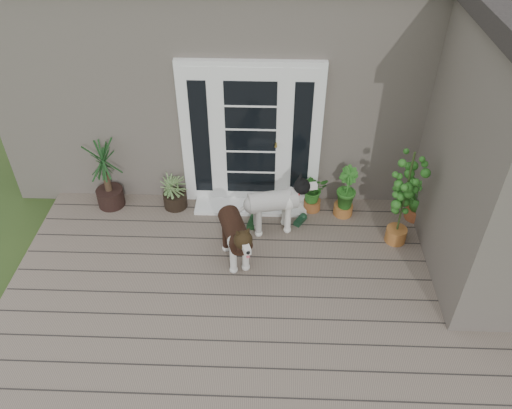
{
  "coord_description": "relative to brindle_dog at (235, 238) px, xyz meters",
  "views": [
    {
      "loc": [
        0.08,
        -3.3,
        4.76
      ],
      "look_at": [
        -0.1,
        1.75,
        0.7
      ],
      "focal_mm": 35.54,
      "sensor_mm": 36.0,
      "label": 1
    }
  ],
  "objects": [
    {
      "name": "clog_right",
      "position": [
        0.85,
        0.77,
        -0.33
      ],
      "size": [
        0.25,
        0.29,
        0.08
      ],
      "primitive_type": null,
      "rotation": [
        0.0,
        0.0,
        -0.57
      ],
      "color": "#14331F",
      "rests_on": "deck"
    },
    {
      "name": "sapling",
      "position": [
        2.11,
        0.43,
        0.36
      ],
      "size": [
        0.56,
        0.56,
        1.46
      ],
      "primitive_type": null,
      "rotation": [
        0.0,
        0.0,
        -0.4
      ],
      "color": "#255719",
      "rests_on": "deck"
    },
    {
      "name": "clog_left",
      "position": [
        0.19,
        0.71,
        -0.32
      ],
      "size": [
        0.21,
        0.33,
        0.09
      ],
      "primitive_type": null,
      "rotation": [
        0.0,
        0.0,
        -0.22
      ],
      "color": "black",
      "rests_on": "deck"
    },
    {
      "name": "spider_plant",
      "position": [
        -0.95,
        1.07,
        -0.07
      ],
      "size": [
        0.63,
        0.63,
        0.6
      ],
      "primitive_type": null,
      "rotation": [
        0.0,
        0.0,
        0.14
      ],
      "color": "#94AC6A",
      "rests_on": "deck"
    },
    {
      "name": "door_unit",
      "position": [
        0.15,
        1.27,
        0.71
      ],
      "size": [
        1.9,
        0.14,
        2.15
      ],
      "primitive_type": "cube",
      "color": "white",
      "rests_on": "deck"
    },
    {
      "name": "house_main",
      "position": [
        0.35,
        3.32,
        1.06
      ],
      "size": [
        7.4,
        4.0,
        3.1
      ],
      "primitive_type": "cube",
      "color": "#665E54",
      "rests_on": "ground"
    },
    {
      "name": "herb_c",
      "position": [
        2.48,
        0.93,
        -0.09
      ],
      "size": [
        0.36,
        0.36,
        0.56
      ],
      "primitive_type": "imported",
      "rotation": [
        0.0,
        0.0,
        4.71
      ],
      "color": "#1D5117",
      "rests_on": "deck"
    },
    {
      "name": "herb_a",
      "position": [
        1.03,
        1.07,
        -0.12
      ],
      "size": [
        0.47,
        0.47,
        0.49
      ],
      "primitive_type": "imported",
      "rotation": [
        0.0,
        0.0,
        0.27
      ],
      "color": "#1F5618",
      "rests_on": "deck"
    },
    {
      "name": "yucca",
      "position": [
        -1.89,
        1.07,
        0.16
      ],
      "size": [
        0.95,
        0.95,
        1.05
      ],
      "primitive_type": null,
      "rotation": [
        0.0,
        0.0,
        -0.39
      ],
      "color": "black",
      "rests_on": "deck"
    },
    {
      "name": "door_step",
      "position": [
        0.15,
        1.07,
        -0.34
      ],
      "size": [
        1.6,
        0.4,
        0.05
      ],
      "primitive_type": "cube",
      "color": "white",
      "rests_on": "deck"
    },
    {
      "name": "herb_b",
      "position": [
        1.47,
        0.97,
        -0.09
      ],
      "size": [
        0.44,
        0.44,
        0.55
      ],
      "primitive_type": "imported",
      "rotation": [
        0.0,
        0.0,
        1.8
      ],
      "color": "#1D651F",
      "rests_on": "deck"
    },
    {
      "name": "deck",
      "position": [
        0.35,
        -0.93,
        -0.43
      ],
      "size": [
        6.2,
        4.6,
        0.12
      ],
      "primitive_type": "cube",
      "color": "#6B5B4C",
      "rests_on": "ground"
    },
    {
      "name": "brindle_dog",
      "position": [
        0.0,
        0.0,
        0.0
      ],
      "size": [
        0.64,
        0.96,
        0.74
      ],
      "primitive_type": null,
      "rotation": [
        0.0,
        0.0,
        3.47
      ],
      "color": "black",
      "rests_on": "deck"
    },
    {
      "name": "white_dog",
      "position": [
        0.46,
        0.6,
        -0.0
      ],
      "size": [
        0.94,
        0.57,
        0.73
      ],
      "primitive_type": null,
      "rotation": [
        0.0,
        0.0,
        -1.33
      ],
      "color": "white",
      "rests_on": "deck"
    }
  ]
}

